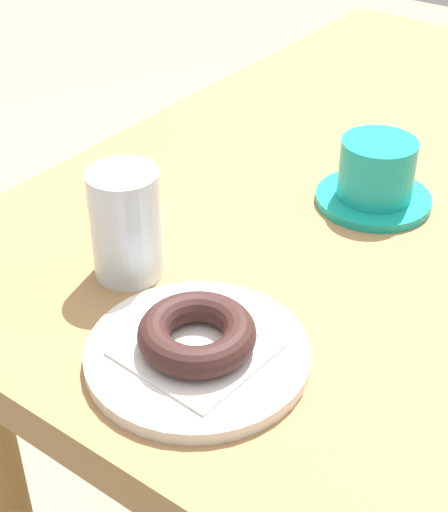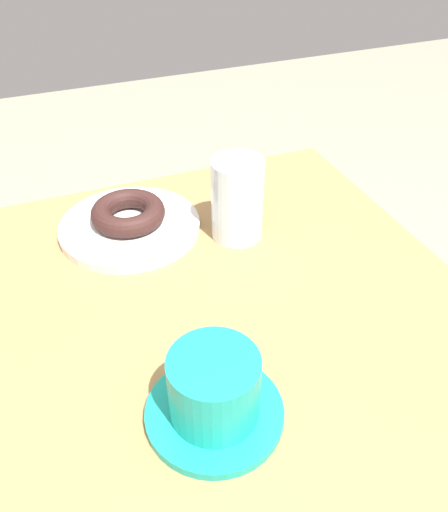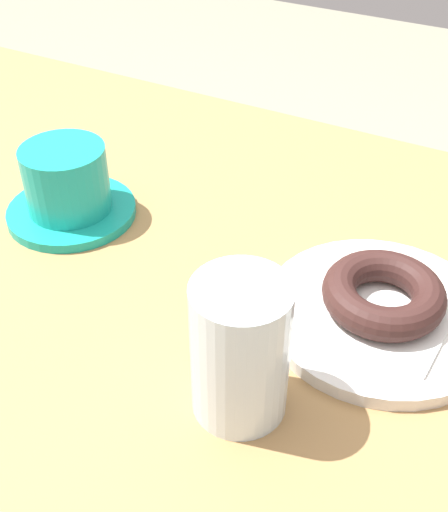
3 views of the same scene
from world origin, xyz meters
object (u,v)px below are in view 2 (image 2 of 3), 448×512
object	(u,v)px
donut_chocolate_ring	(128,213)
coffee_cup	(214,393)
plate_chocolate_ring	(130,227)
water_glass	(237,199)

from	to	relation	value
donut_chocolate_ring	coffee_cup	world-z (taller)	coffee_cup
plate_chocolate_ring	donut_chocolate_ring	bearing A→B (deg)	0.00
plate_chocolate_ring	water_glass	distance (m)	0.16
water_glass	donut_chocolate_ring	bearing A→B (deg)	65.06
plate_chocolate_ring	coffee_cup	distance (m)	0.33
plate_chocolate_ring	water_glass	bearing A→B (deg)	-114.94
donut_chocolate_ring	plate_chocolate_ring	bearing A→B (deg)	0.00
water_glass	coffee_cup	size ratio (longest dim) A/B	0.85
water_glass	coffee_cup	world-z (taller)	water_glass
donut_chocolate_ring	coffee_cup	bearing A→B (deg)	-179.67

